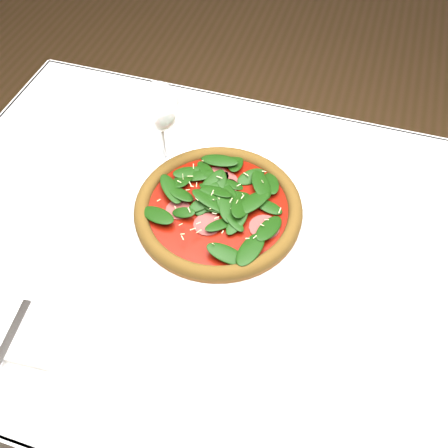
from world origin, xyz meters
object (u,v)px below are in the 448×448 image
(plate, at_px, (218,214))
(pizza, at_px, (218,207))
(napkin, at_px, (13,337))
(wine_glass, at_px, (159,109))

(plate, xyz_separation_m, pizza, (-0.00, 0.00, 0.02))
(plate, bearing_deg, napkin, -124.97)
(wine_glass, bearing_deg, plate, -36.13)
(plate, relative_size, wine_glass, 1.90)
(pizza, bearing_deg, plate, -45.00)
(pizza, height_order, napkin, pizza)
(pizza, bearing_deg, wine_glass, 143.87)
(plate, relative_size, napkin, 2.24)
(plate, relative_size, pizza, 0.89)
(pizza, bearing_deg, napkin, -124.97)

